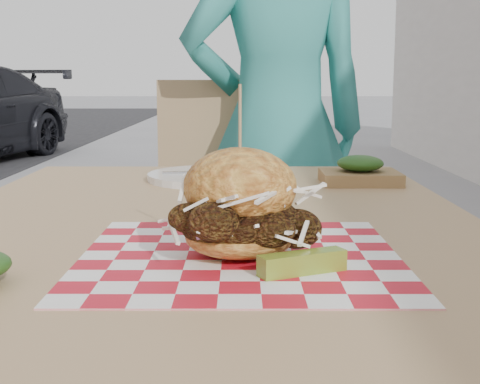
{
  "coord_description": "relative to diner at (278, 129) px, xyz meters",
  "views": [
    {
      "loc": [
        -0.18,
        -0.7,
        0.95
      ],
      "look_at": [
        -0.18,
        0.04,
        0.82
      ],
      "focal_mm": 50.0,
      "sensor_mm": 36.0,
      "label": 1
    }
  ],
  "objects": [
    {
      "name": "diner",
      "position": [
        0.0,
        0.0,
        0.0
      ],
      "size": [
        0.65,
        0.5,
        1.61
      ],
      "primitive_type": "imported",
      "rotation": [
        0.0,
        0.0,
        3.35
      ],
      "color": "teal",
      "rests_on": "ground"
    },
    {
      "name": "patio_table",
      "position": [
        -0.16,
        -1.06,
        -0.13
      ],
      "size": [
        0.8,
        1.2,
        0.75
      ],
      "color": "tan",
      "rests_on": "ground"
    },
    {
      "name": "patio_chair",
      "position": [
        -0.15,
        -0.01,
        -0.25
      ],
      "size": [
        0.47,
        0.48,
        0.95
      ],
      "rotation": [
        0.0,
        0.0,
        -0.12
      ],
      "color": "tan",
      "rests_on": "ground"
    },
    {
      "name": "paper_liner",
      "position": [
        -0.11,
        -1.27,
        -0.05
      ],
      "size": [
        0.36,
        0.36,
        0.0
      ],
      "primitive_type": "cube",
      "color": "red",
      "rests_on": "patio_table"
    },
    {
      "name": "sandwich",
      "position": [
        -0.11,
        -1.27,
        0.0
      ],
      "size": [
        0.17,
        0.17,
        0.19
      ],
      "color": "gold",
      "rests_on": "paper_liner"
    },
    {
      "name": "pickle_spear",
      "position": [
        -0.05,
        -1.34,
        -0.04
      ],
      "size": [
        0.1,
        0.06,
        0.02
      ],
      "primitive_type": "cube",
      "rotation": [
        0.0,
        0.0,
        0.43
      ],
      "color": "olive",
      "rests_on": "paper_liner"
    },
    {
      "name": "place_setting",
      "position": [
        -0.16,
        -0.68,
        -0.05
      ],
      "size": [
        0.27,
        0.27,
        0.02
      ],
      "color": "white",
      "rests_on": "patio_table"
    },
    {
      "name": "kraft_tray",
      "position": [
        0.12,
        -0.72,
        -0.03
      ],
      "size": [
        0.15,
        0.12,
        0.06
      ],
      "color": "olive",
      "rests_on": "patio_table"
    }
  ]
}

